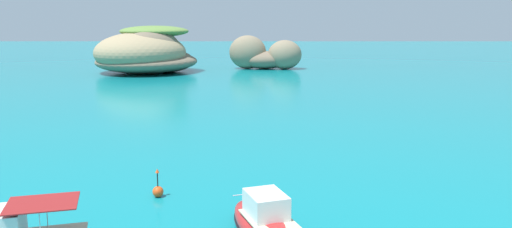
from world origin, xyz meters
name	(u,v)px	position (x,y,z in m)	size (l,w,h in m)	color
islet_large	(150,54)	(-19.31, 73.31, 3.10)	(22.78, 23.14, 7.86)	#756651
islet_small	(267,55)	(0.42, 80.48, 2.47)	(13.27, 6.67, 6.06)	#84755B
motorboat_red	(271,228)	(-0.58, 6.93, 0.68)	(4.20, 7.11, 2.02)	red
channel_buoy	(160,190)	(-6.06, 12.38, 0.34)	(0.56, 0.56, 1.48)	#E54C19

